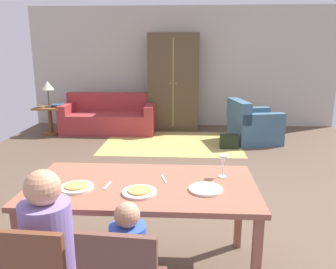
{
  "coord_description": "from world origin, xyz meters",
  "views": [
    {
      "loc": [
        0.12,
        -3.93,
        1.77
      ],
      "look_at": [
        -0.09,
        -0.31,
        0.85
      ],
      "focal_mm": 36.37,
      "sensor_mm": 36.0,
      "label": 1
    }
  ],
  "objects_px": {
    "couch": "(110,118)",
    "plate_near_woman": "(206,189)",
    "person_man": "(53,260)",
    "armoire": "(174,82)",
    "side_table": "(50,116)",
    "table_lamp": "(48,86)",
    "book_lower": "(60,106)",
    "armchair": "(252,126)",
    "dining_table": "(143,193)",
    "wine_glass": "(223,161)",
    "plate_near_man": "(77,187)",
    "handbag": "(229,141)",
    "book_upper": "(57,105)",
    "plate_near_child": "(139,192)"
  },
  "relations": [
    {
      "from": "book_lower",
      "to": "person_man",
      "type": "bearing_deg",
      "value": -70.21
    },
    {
      "from": "armchair",
      "to": "dining_table",
      "type": "bearing_deg",
      "value": -111.42
    },
    {
      "from": "wine_glass",
      "to": "book_lower",
      "type": "bearing_deg",
      "value": 124.22
    },
    {
      "from": "plate_near_man",
      "to": "person_man",
      "type": "relative_size",
      "value": 0.23
    },
    {
      "from": "couch",
      "to": "plate_near_woman",
      "type": "bearing_deg",
      "value": -69.36
    },
    {
      "from": "table_lamp",
      "to": "plate_near_man",
      "type": "bearing_deg",
      "value": -65.7
    },
    {
      "from": "armoire",
      "to": "wine_glass",
      "type": "bearing_deg",
      "value": -83.17
    },
    {
      "from": "armchair",
      "to": "armoire",
      "type": "distance_m",
      "value": 2.05
    },
    {
      "from": "dining_table",
      "to": "plate_near_child",
      "type": "relative_size",
      "value": 6.96
    },
    {
      "from": "wine_glass",
      "to": "book_lower",
      "type": "distance_m",
      "value": 5.3
    },
    {
      "from": "plate_near_man",
      "to": "person_man",
      "type": "xyz_separation_m",
      "value": [
        0.0,
        -0.52,
        -0.26
      ]
    },
    {
      "from": "plate_near_man",
      "to": "dining_table",
      "type": "bearing_deg",
      "value": 14.07
    },
    {
      "from": "book_lower",
      "to": "wine_glass",
      "type": "bearing_deg",
      "value": -55.78
    },
    {
      "from": "plate_near_child",
      "to": "couch",
      "type": "relative_size",
      "value": 0.13
    },
    {
      "from": "table_lamp",
      "to": "handbag",
      "type": "xyz_separation_m",
      "value": [
        3.67,
        -0.9,
        -0.88
      ]
    },
    {
      "from": "plate_near_woman",
      "to": "handbag",
      "type": "xyz_separation_m",
      "value": [
        0.63,
        3.69,
        -0.64
      ]
    },
    {
      "from": "dining_table",
      "to": "armchair",
      "type": "distance_m",
      "value": 4.4
    },
    {
      "from": "couch",
      "to": "side_table",
      "type": "height_order",
      "value": "couch"
    },
    {
      "from": "person_man",
      "to": "couch",
      "type": "height_order",
      "value": "person_man"
    },
    {
      "from": "handbag",
      "to": "armoire",
      "type": "bearing_deg",
      "value": 124.24
    },
    {
      "from": "side_table",
      "to": "table_lamp",
      "type": "bearing_deg",
      "value": 45.0
    },
    {
      "from": "person_man",
      "to": "book_lower",
      "type": "height_order",
      "value": "person_man"
    },
    {
      "from": "person_man",
      "to": "book_upper",
      "type": "relative_size",
      "value": 5.04
    },
    {
      "from": "book_lower",
      "to": "handbag",
      "type": "bearing_deg",
      "value": -15.53
    },
    {
      "from": "plate_near_child",
      "to": "handbag",
      "type": "bearing_deg",
      "value": 73.69
    },
    {
      "from": "plate_near_woman",
      "to": "couch",
      "type": "relative_size",
      "value": 0.13
    },
    {
      "from": "handbag",
      "to": "person_man",
      "type": "bearing_deg",
      "value": -110.47
    },
    {
      "from": "plate_near_child",
      "to": "plate_near_woman",
      "type": "relative_size",
      "value": 1.0
    },
    {
      "from": "dining_table",
      "to": "person_man",
      "type": "height_order",
      "value": "person_man"
    },
    {
      "from": "wine_glass",
      "to": "armoire",
      "type": "bearing_deg",
      "value": 96.83
    },
    {
      "from": "plate_near_woman",
      "to": "armchair",
      "type": "height_order",
      "value": "armchair"
    },
    {
      "from": "armchair",
      "to": "table_lamp",
      "type": "bearing_deg",
      "value": 174.36
    },
    {
      "from": "table_lamp",
      "to": "armchair",
      "type": "bearing_deg",
      "value": -5.64
    },
    {
      "from": "person_man",
      "to": "armoire",
      "type": "xyz_separation_m",
      "value": [
        0.5,
        5.82,
        0.54
      ]
    },
    {
      "from": "couch",
      "to": "table_lamp",
      "type": "xyz_separation_m",
      "value": [
        -1.21,
        -0.26,
        0.71
      ]
    },
    {
      "from": "armchair",
      "to": "book_upper",
      "type": "height_order",
      "value": "armchair"
    },
    {
      "from": "side_table",
      "to": "plate_near_woman",
      "type": "bearing_deg",
      "value": -56.5
    },
    {
      "from": "plate_near_woman",
      "to": "armoire",
      "type": "xyz_separation_m",
      "value": [
        -0.45,
        5.27,
        0.28
      ]
    },
    {
      "from": "table_lamp",
      "to": "book_upper",
      "type": "xyz_separation_m",
      "value": [
        0.17,
        0.01,
        -0.39
      ]
    },
    {
      "from": "plate_near_man",
      "to": "plate_near_child",
      "type": "relative_size",
      "value": 1.0
    },
    {
      "from": "couch",
      "to": "armoire",
      "type": "height_order",
      "value": "armoire"
    },
    {
      "from": "plate_near_man",
      "to": "table_lamp",
      "type": "relative_size",
      "value": 0.46
    },
    {
      "from": "book_lower",
      "to": "side_table",
      "type": "bearing_deg",
      "value": -164.69
    },
    {
      "from": "couch",
      "to": "handbag",
      "type": "xyz_separation_m",
      "value": [
        2.45,
        -1.16,
        -0.17
      ]
    },
    {
      "from": "dining_table",
      "to": "armoire",
      "type": "relative_size",
      "value": 0.83
    },
    {
      "from": "armchair",
      "to": "handbag",
      "type": "bearing_deg",
      "value": -135.46
    },
    {
      "from": "book_lower",
      "to": "book_upper",
      "type": "distance_m",
      "value": 0.07
    },
    {
      "from": "plate_near_man",
      "to": "side_table",
      "type": "bearing_deg",
      "value": 114.3
    },
    {
      "from": "plate_near_man",
      "to": "plate_near_woman",
      "type": "relative_size",
      "value": 1.0
    },
    {
      "from": "plate_near_man",
      "to": "wine_glass",
      "type": "relative_size",
      "value": 1.34
    }
  ]
}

